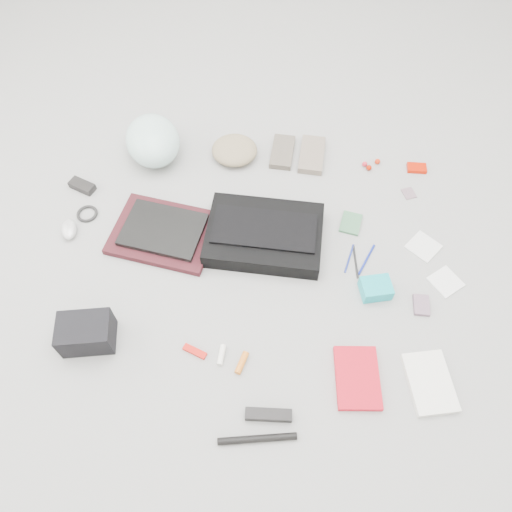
# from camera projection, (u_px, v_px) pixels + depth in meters

# --- Properties ---
(ground_plane) EXTENTS (4.00, 4.00, 0.00)m
(ground_plane) POSITION_uv_depth(u_px,v_px,m) (256.00, 263.00, 1.94)
(ground_plane) COLOR gray
(messenger_bag) EXTENTS (0.46, 0.33, 0.07)m
(messenger_bag) POSITION_uv_depth(u_px,v_px,m) (264.00, 235.00, 1.96)
(messenger_bag) COLOR black
(messenger_bag) RESTS_ON ground_plane
(bag_flap) EXTENTS (0.41, 0.19, 0.01)m
(bag_flap) POSITION_uv_depth(u_px,v_px,m) (264.00, 229.00, 1.93)
(bag_flap) COLOR black
(bag_flap) RESTS_ON messenger_bag
(laptop_sleeve) EXTENTS (0.44, 0.36, 0.03)m
(laptop_sleeve) POSITION_uv_depth(u_px,v_px,m) (164.00, 233.00, 2.00)
(laptop_sleeve) COLOR #3B1318
(laptop_sleeve) RESTS_ON ground_plane
(laptop) EXTENTS (0.34, 0.27, 0.02)m
(laptop) POSITION_uv_depth(u_px,v_px,m) (163.00, 230.00, 1.98)
(laptop) COLOR black
(laptop) RESTS_ON laptop_sleeve
(bike_helmet) EXTENTS (0.33, 0.36, 0.17)m
(bike_helmet) POSITION_uv_depth(u_px,v_px,m) (153.00, 141.00, 2.17)
(bike_helmet) COLOR silver
(bike_helmet) RESTS_ON ground_plane
(beanie) EXTENTS (0.22, 0.21, 0.07)m
(beanie) POSITION_uv_depth(u_px,v_px,m) (234.00, 150.00, 2.21)
(beanie) COLOR #8C7B5C
(beanie) RESTS_ON ground_plane
(mitten_left) EXTENTS (0.11, 0.20, 0.03)m
(mitten_left) POSITION_uv_depth(u_px,v_px,m) (282.00, 152.00, 2.23)
(mitten_left) COLOR #5D5449
(mitten_left) RESTS_ON ground_plane
(mitten_right) EXTENTS (0.12, 0.21, 0.03)m
(mitten_right) POSITION_uv_depth(u_px,v_px,m) (312.00, 155.00, 2.22)
(mitten_right) COLOR #7B6C5D
(mitten_right) RESTS_ON ground_plane
(power_brick) EXTENTS (0.12, 0.09, 0.03)m
(power_brick) POSITION_uv_depth(u_px,v_px,m) (82.00, 186.00, 2.13)
(power_brick) COLOR black
(power_brick) RESTS_ON ground_plane
(cable_coil) EXTENTS (0.09, 0.09, 0.01)m
(cable_coil) POSITION_uv_depth(u_px,v_px,m) (87.00, 214.00, 2.06)
(cable_coil) COLOR black
(cable_coil) RESTS_ON ground_plane
(mouse) EXTENTS (0.09, 0.12, 0.04)m
(mouse) POSITION_uv_depth(u_px,v_px,m) (69.00, 229.00, 2.00)
(mouse) COLOR #B9B9B9
(mouse) RESTS_ON ground_plane
(camera_bag) EXTENTS (0.20, 0.16, 0.12)m
(camera_bag) POSITION_uv_depth(u_px,v_px,m) (86.00, 333.00, 1.72)
(camera_bag) COLOR black
(camera_bag) RESTS_ON ground_plane
(multitool) EXTENTS (0.09, 0.05, 0.01)m
(multitool) POSITION_uv_depth(u_px,v_px,m) (195.00, 351.00, 1.74)
(multitool) COLOR #BE1109
(multitool) RESTS_ON ground_plane
(toiletry_tube_white) EXTENTS (0.02, 0.07, 0.02)m
(toiletry_tube_white) POSITION_uv_depth(u_px,v_px,m) (221.00, 355.00, 1.72)
(toiletry_tube_white) COLOR white
(toiletry_tube_white) RESTS_ON ground_plane
(toiletry_tube_orange) EXTENTS (0.04, 0.08, 0.02)m
(toiletry_tube_orange) POSITION_uv_depth(u_px,v_px,m) (242.00, 363.00, 1.71)
(toiletry_tube_orange) COLOR orange
(toiletry_tube_orange) RESTS_ON ground_plane
(u_lock) EXTENTS (0.15, 0.05, 0.03)m
(u_lock) POSITION_uv_depth(u_px,v_px,m) (269.00, 415.00, 1.61)
(u_lock) COLOR black
(u_lock) RESTS_ON ground_plane
(bike_pump) EXTENTS (0.25, 0.07, 0.02)m
(bike_pump) POSITION_uv_depth(u_px,v_px,m) (257.00, 439.00, 1.57)
(bike_pump) COLOR black
(bike_pump) RESTS_ON ground_plane
(book_red) EXTENTS (0.16, 0.23, 0.02)m
(book_red) POSITION_uv_depth(u_px,v_px,m) (357.00, 378.00, 1.68)
(book_red) COLOR red
(book_red) RESTS_ON ground_plane
(book_white) EXTENTS (0.18, 0.24, 0.02)m
(book_white) POSITION_uv_depth(u_px,v_px,m) (430.00, 383.00, 1.67)
(book_white) COLOR silver
(book_white) RESTS_ON ground_plane
(notepad) EXTENTS (0.10, 0.12, 0.01)m
(notepad) POSITION_uv_depth(u_px,v_px,m) (351.00, 223.00, 2.03)
(notepad) COLOR #396846
(notepad) RESTS_ON ground_plane
(pen_blue) EXTENTS (0.04, 0.13, 0.01)m
(pen_blue) POSITION_uv_depth(u_px,v_px,m) (349.00, 258.00, 1.94)
(pen_blue) COLOR navy
(pen_blue) RESTS_ON ground_plane
(pen_black) EXTENTS (0.02, 0.15, 0.01)m
(pen_black) POSITION_uv_depth(u_px,v_px,m) (356.00, 262.00, 1.93)
(pen_black) COLOR black
(pen_black) RESTS_ON ground_plane
(pen_navy) EXTENTS (0.07, 0.14, 0.01)m
(pen_navy) POSITION_uv_depth(u_px,v_px,m) (367.00, 259.00, 1.94)
(pen_navy) COLOR navy
(pen_navy) RESTS_ON ground_plane
(accordion_wallet) EXTENTS (0.13, 0.11, 0.05)m
(accordion_wallet) POSITION_uv_depth(u_px,v_px,m) (376.00, 288.00, 1.85)
(accordion_wallet) COLOR #11A9B5
(accordion_wallet) RESTS_ON ground_plane
(card_deck) EXTENTS (0.06, 0.08, 0.02)m
(card_deck) POSITION_uv_depth(u_px,v_px,m) (421.00, 305.00, 1.83)
(card_deck) COLOR slate
(card_deck) RESTS_ON ground_plane
(napkin_top) EXTENTS (0.15, 0.15, 0.01)m
(napkin_top) POSITION_uv_depth(u_px,v_px,m) (423.00, 247.00, 1.97)
(napkin_top) COLOR silver
(napkin_top) RESTS_ON ground_plane
(napkin_bottom) EXTENTS (0.15, 0.15, 0.01)m
(napkin_bottom) POSITION_uv_depth(u_px,v_px,m) (446.00, 282.00, 1.89)
(napkin_bottom) COLOR silver
(napkin_bottom) RESTS_ON ground_plane
(lollipop_a) EXTENTS (0.03, 0.03, 0.02)m
(lollipop_a) POSITION_uv_depth(u_px,v_px,m) (365.00, 164.00, 2.20)
(lollipop_a) COLOR red
(lollipop_a) RESTS_ON ground_plane
(lollipop_b) EXTENTS (0.03, 0.03, 0.02)m
(lollipop_b) POSITION_uv_depth(u_px,v_px,m) (369.00, 168.00, 2.19)
(lollipop_b) COLOR #A21400
(lollipop_b) RESTS_ON ground_plane
(lollipop_c) EXTENTS (0.03, 0.03, 0.02)m
(lollipop_c) POSITION_uv_depth(u_px,v_px,m) (377.00, 161.00, 2.20)
(lollipop_c) COLOR red
(lollipop_c) RESTS_ON ground_plane
(altoids_tin) EXTENTS (0.08, 0.05, 0.02)m
(altoids_tin) POSITION_uv_depth(u_px,v_px,m) (417.00, 168.00, 2.19)
(altoids_tin) COLOR #BF1703
(altoids_tin) RESTS_ON ground_plane
(stamp_sheet) EXTENTS (0.07, 0.07, 0.00)m
(stamp_sheet) POSITION_uv_depth(u_px,v_px,m) (409.00, 193.00, 2.12)
(stamp_sheet) COLOR slate
(stamp_sheet) RESTS_ON ground_plane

